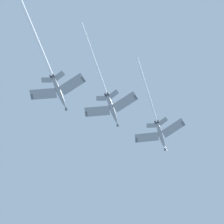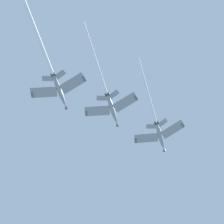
{
  "view_description": "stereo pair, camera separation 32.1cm",
  "coord_description": "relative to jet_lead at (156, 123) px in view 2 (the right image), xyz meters",
  "views": [
    {
      "loc": [
        9.43,
        26.89,
        1.78
      ],
      "look_at": [
        3.22,
        14.74,
        106.21
      ],
      "focal_mm": 46.65,
      "sensor_mm": 36.0,
      "label": 1
    },
    {
      "loc": [
        9.71,
        26.74,
        1.78
      ],
      "look_at": [
        3.22,
        14.74,
        106.21
      ],
      "focal_mm": 46.65,
      "sensor_mm": 36.0,
      "label": 2
    }
  ],
  "objects": [
    {
      "name": "jet_second",
      "position": [
        20.24,
        -0.0,
        -3.85
      ],
      "size": [
        28.94,
        28.54,
        12.57
      ],
      "color": "gray"
    },
    {
      "name": "jet_third",
      "position": [
        42.26,
        0.15,
        -8.96
      ],
      "size": [
        30.5,
        30.28,
        13.03
      ],
      "color": "gray"
    },
    {
      "name": "jet_lead",
      "position": [
        0.0,
        0.0,
        0.0
      ],
      "size": [
        29.2,
        28.23,
        13.23
      ],
      "color": "gray"
    }
  ]
}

